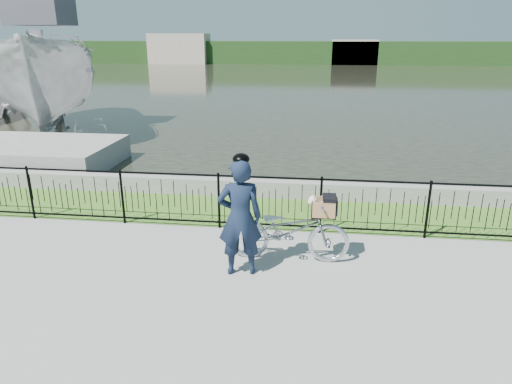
# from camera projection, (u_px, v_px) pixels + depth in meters

# --- Properties ---
(ground) EXTENTS (120.00, 120.00, 0.00)m
(ground) POSITION_uv_depth(u_px,v_px,m) (260.00, 268.00, 7.60)
(ground) COLOR gray
(ground) RESTS_ON ground
(grass_strip) EXTENTS (60.00, 2.00, 0.01)m
(grass_strip) POSITION_uv_depth(u_px,v_px,m) (273.00, 212.00, 10.04)
(grass_strip) COLOR #406C22
(grass_strip) RESTS_ON ground
(water) EXTENTS (120.00, 120.00, 0.00)m
(water) POSITION_uv_depth(u_px,v_px,m) (305.00, 82.00, 38.58)
(water) COLOR #27281E
(water) RESTS_ON ground
(quay_wall) EXTENTS (60.00, 0.30, 0.40)m
(quay_wall) POSITION_uv_depth(u_px,v_px,m) (277.00, 189.00, 10.91)
(quay_wall) COLOR gray
(quay_wall) RESTS_ON ground
(fence) EXTENTS (14.00, 0.06, 1.15)m
(fence) POSITION_uv_depth(u_px,v_px,m) (269.00, 203.00, 8.91)
(fence) COLOR black
(fence) RESTS_ON ground
(far_treeline) EXTENTS (120.00, 6.00, 3.00)m
(far_treeline) POSITION_uv_depth(u_px,v_px,m) (309.00, 52.00, 63.44)
(far_treeline) COLOR #1E3C17
(far_treeline) RESTS_ON ground
(far_building_left) EXTENTS (8.00, 4.00, 4.00)m
(far_building_left) POSITION_uv_depth(u_px,v_px,m) (180.00, 49.00, 63.50)
(far_building_left) COLOR #A69885
(far_building_left) RESTS_ON ground
(far_building_right) EXTENTS (6.00, 3.00, 3.20)m
(far_building_right) POSITION_uv_depth(u_px,v_px,m) (354.00, 52.00, 61.30)
(far_building_right) COLOR #A69885
(far_building_right) RESTS_ON ground
(bicycle_rig) EXTENTS (2.07, 0.72, 1.21)m
(bicycle_rig) POSITION_uv_depth(u_px,v_px,m) (289.00, 230.00, 7.74)
(bicycle_rig) COLOR #B1B5BD
(bicycle_rig) RESTS_ON ground
(cyclist) EXTENTS (0.78, 0.59, 1.99)m
(cyclist) POSITION_uv_depth(u_px,v_px,m) (240.00, 217.00, 7.17)
(cyclist) COLOR black
(cyclist) RESTS_ON ground
(boat_near) EXTENTS (7.62, 10.63, 5.65)m
(boat_near) POSITION_uv_depth(u_px,v_px,m) (49.00, 79.00, 18.09)
(boat_near) COLOR #AEAEAE
(boat_near) RESTS_ON water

